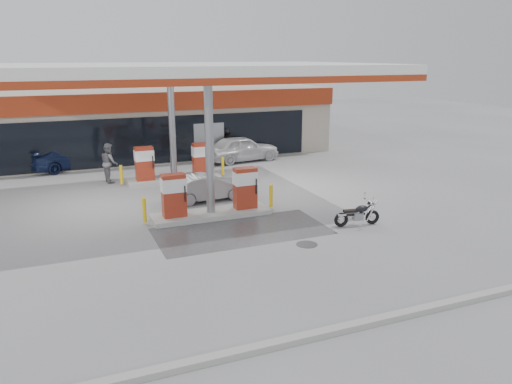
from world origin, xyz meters
TOP-DOWN VIEW (x-y plane):
  - ground at (0.00, 0.00)m, footprint 90.00×90.00m
  - wet_patch at (0.50, 0.00)m, footprint 6.00×3.00m
  - drain_cover at (2.00, -2.00)m, footprint 0.70×0.70m
  - kerb at (0.00, -7.00)m, footprint 28.00×0.25m
  - store_building at (0.01, 15.94)m, footprint 22.00×8.22m
  - canopy at (0.00, 5.00)m, footprint 16.00×10.02m
  - pump_island_near at (0.00, 2.00)m, footprint 5.14×1.30m
  - pump_island_far at (0.00, 8.00)m, footprint 5.14×1.30m
  - parked_motorcycle at (4.58, -1.00)m, footprint 1.74×0.67m
  - sedan_white at (4.74, 11.20)m, footprint 4.55×2.32m
  - attendant at (-2.89, 9.00)m, footprint 0.82×1.00m
  - hatchback_silver at (0.56, 4.20)m, footprint 3.44×1.41m
  - parked_car_left at (-4.50, 12.83)m, footprint 4.76×3.28m
  - parked_car_right at (8.16, 14.00)m, footprint 3.94×2.76m
  - biker_walking at (4.09, 11.80)m, footprint 1.06×0.99m

SIDE VIEW (x-z plane):
  - ground at x=0.00m, z-range 0.00..0.00m
  - wet_patch at x=0.50m, z-range 0.00..0.00m
  - drain_cover at x=2.00m, z-range 0.00..0.01m
  - kerb at x=0.00m, z-range 0.00..0.15m
  - parked_motorcycle at x=4.58m, z-range -0.05..0.85m
  - parked_car_right at x=8.16m, z-range 0.00..1.00m
  - hatchback_silver at x=0.56m, z-range 0.00..1.11m
  - parked_car_left at x=-4.50m, z-range 0.00..1.28m
  - pump_island_near at x=0.00m, z-range -0.18..1.60m
  - pump_island_far at x=0.00m, z-range -0.18..1.60m
  - sedan_white at x=4.74m, z-range 0.00..1.48m
  - biker_walking at x=4.09m, z-range 0.00..1.75m
  - attendant at x=-2.89m, z-range 0.00..1.90m
  - store_building at x=0.01m, z-range 0.01..4.01m
  - canopy at x=0.00m, z-range 2.51..8.02m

